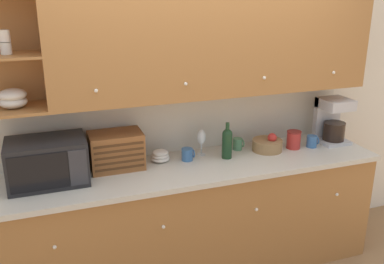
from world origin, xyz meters
TOP-DOWN VIEW (x-y plane):
  - ground_plane at (0.00, 0.00)m, footprint 24.00×24.00m
  - wall_back at (0.00, 0.03)m, footprint 5.31×0.06m
  - counter_unit at (0.00, -0.32)m, footprint 2.93×0.67m
  - backsplash_panel at (0.00, -0.01)m, footprint 2.91×0.01m
  - upper_cabinets at (0.17, -0.19)m, footprint 2.91×0.39m
  - microwave at (-1.08, -0.28)m, footprint 0.53×0.37m
  - bread_box at (-0.59, -0.18)m, footprint 0.39×0.27m
  - bowl_stack_on_counter at (-0.24, -0.17)m, footprint 0.14×0.14m
  - mug at (-0.04, -0.23)m, footprint 0.10×0.09m
  - wine_glass at (0.11, -0.16)m, footprint 0.07×0.07m
  - wine_bottle at (0.27, -0.28)m, footprint 0.08×0.08m
  - mug_blue_second at (0.44, -0.15)m, footprint 0.09×0.08m
  - fruit_basket at (0.66, -0.25)m, footprint 0.25×0.25m
  - storage_canister at (0.89, -0.28)m, footprint 0.12×0.12m
  - mug_patterned_third at (1.06, -0.30)m, footprint 0.10×0.09m
  - coffee_maker at (1.29, -0.24)m, footprint 0.25×0.25m

SIDE VIEW (x-z plane):
  - ground_plane at x=0.00m, z-range 0.00..0.00m
  - counter_unit at x=0.00m, z-range 0.00..0.95m
  - bowl_stack_on_counter at x=-0.24m, z-range 0.94..1.04m
  - mug at x=-0.04m, z-range 0.94..1.04m
  - mug_blue_second at x=0.44m, z-range 0.94..1.04m
  - mug_patterned_third at x=1.06m, z-range 0.94..1.04m
  - fruit_basket at x=0.66m, z-range 0.92..1.07m
  - storage_canister at x=0.89m, z-range 0.94..1.10m
  - wine_bottle at x=0.27m, z-range 0.93..1.22m
  - bread_box at x=-0.59m, z-range 0.94..1.22m
  - wine_glass at x=0.11m, z-range 0.98..1.20m
  - microwave at x=-1.08m, z-range 0.94..1.26m
  - coffee_maker at x=1.29m, z-range 0.95..1.34m
  - backsplash_panel at x=0.00m, z-range 0.94..1.46m
  - wall_back at x=0.00m, z-range 0.00..2.60m
  - upper_cabinets at x=0.17m, z-range 1.45..2.22m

